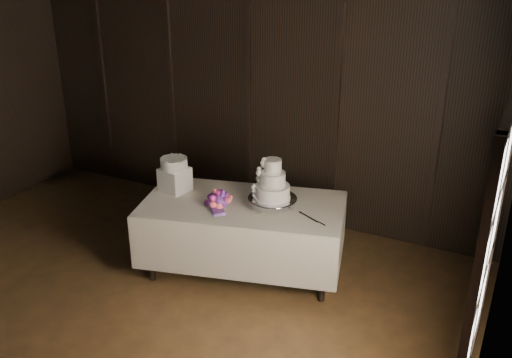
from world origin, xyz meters
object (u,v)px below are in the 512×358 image
object	(u,v)px
small_cake	(174,163)
display_table	(243,234)
cake_stand	(272,202)
box_pedestal	(175,180)
bouquet	(219,199)
wedding_cake	(269,183)

from	to	relation	value
small_cake	display_table	bearing A→B (deg)	3.23
cake_stand	small_cake	bearing A→B (deg)	-173.72
box_pedestal	small_cake	bearing A→B (deg)	0.00
cake_stand	box_pedestal	distance (m)	1.07
box_pedestal	cake_stand	bearing A→B (deg)	6.28
bouquet	box_pedestal	xyz separation A→B (m)	(-0.59, 0.11, 0.06)
box_pedestal	small_cake	world-z (taller)	small_cake
display_table	wedding_cake	distance (m)	0.65
display_table	bouquet	world-z (taller)	bouquet
wedding_cake	small_cake	xyz separation A→B (m)	(-1.03, -0.10, 0.06)
wedding_cake	box_pedestal	size ratio (longest dim) A/B	1.54
bouquet	display_table	bearing A→B (deg)	41.37
display_table	small_cake	distance (m)	1.00
cake_stand	box_pedestal	bearing A→B (deg)	-173.72
small_cake	box_pedestal	bearing A→B (deg)	180.00
bouquet	box_pedestal	world-z (taller)	box_pedestal
cake_stand	wedding_cake	distance (m)	0.21
display_table	box_pedestal	bearing A→B (deg)	168.32
display_table	cake_stand	distance (m)	0.49
display_table	box_pedestal	world-z (taller)	box_pedestal
display_table	bouquet	size ratio (longest dim) A/B	5.29
wedding_cake	small_cake	world-z (taller)	wedding_cake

